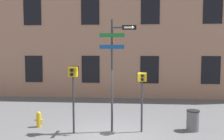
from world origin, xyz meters
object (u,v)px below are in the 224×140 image
at_px(street_sign_pole, 114,65).
at_px(fire_hydrant, 39,119).
at_px(trash_bin, 193,120).
at_px(pedestrian_signal_right, 142,85).
at_px(pedestrian_signal_left, 73,80).

xyz_separation_m(street_sign_pole, fire_hydrant, (-3.26, 0.36, -2.40)).
bearing_deg(fire_hydrant, street_sign_pole, -6.25).
bearing_deg(trash_bin, street_sign_pole, -173.18).
xyz_separation_m(pedestrian_signal_right, fire_hydrant, (-4.39, 0.29, -1.59)).
xyz_separation_m(pedestrian_signal_right, trash_bin, (2.10, 0.32, -1.49)).
bearing_deg(pedestrian_signal_right, street_sign_pole, -176.59).
bearing_deg(trash_bin, pedestrian_signal_right, -171.38).
distance_m(street_sign_pole, pedestrian_signal_right, 1.39).
distance_m(pedestrian_signal_right, fire_hydrant, 4.68).
height_order(pedestrian_signal_left, trash_bin, pedestrian_signal_left).
bearing_deg(pedestrian_signal_left, street_sign_pole, 9.74).
height_order(street_sign_pole, fire_hydrant, street_sign_pole).
bearing_deg(pedestrian_signal_right, pedestrian_signal_left, -172.86).
distance_m(pedestrian_signal_left, pedestrian_signal_right, 2.74).
bearing_deg(street_sign_pole, trash_bin, 6.82).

